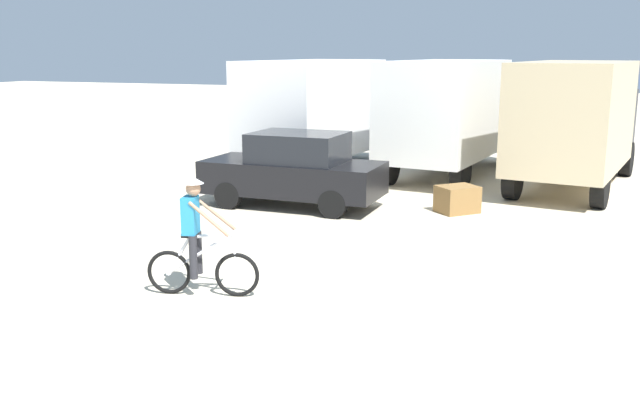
{
  "coord_description": "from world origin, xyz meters",
  "views": [
    {
      "loc": [
        3.88,
        -6.6,
        3.63
      ],
      "look_at": [
        -0.37,
        4.42,
        1.1
      ],
      "focal_mm": 39.31,
      "sensor_mm": 36.0,
      "label": 1
    }
  ],
  "objects_px": {
    "sedan_parked": "(294,170)",
    "supply_crate": "(457,199)",
    "box_truck_avon_van": "(322,110)",
    "cyclist_orange_shirt": "(198,241)",
    "box_truck_white_box": "(452,112)",
    "box_truck_tan_camper": "(577,118)"
  },
  "relations": [
    {
      "from": "box_truck_avon_van",
      "to": "cyclist_orange_shirt",
      "type": "relative_size",
      "value": 3.82
    },
    {
      "from": "cyclist_orange_shirt",
      "to": "box_truck_avon_van",
      "type": "bearing_deg",
      "value": 101.27
    },
    {
      "from": "box_truck_avon_van",
      "to": "box_truck_tan_camper",
      "type": "xyz_separation_m",
      "value": [
        7.16,
        0.13,
        0.0
      ]
    },
    {
      "from": "box_truck_avon_van",
      "to": "sedan_parked",
      "type": "distance_m",
      "value": 4.89
    },
    {
      "from": "sedan_parked",
      "to": "supply_crate",
      "type": "height_order",
      "value": "sedan_parked"
    },
    {
      "from": "cyclist_orange_shirt",
      "to": "sedan_parked",
      "type": "bearing_deg",
      "value": 99.87
    },
    {
      "from": "sedan_parked",
      "to": "box_truck_white_box",
      "type": "bearing_deg",
      "value": 65.29
    },
    {
      "from": "box_truck_white_box",
      "to": "sedan_parked",
      "type": "height_order",
      "value": "box_truck_white_box"
    },
    {
      "from": "box_truck_tan_camper",
      "to": "sedan_parked",
      "type": "xyz_separation_m",
      "value": [
        -6.07,
        -4.79,
        -0.99
      ]
    },
    {
      "from": "box_truck_avon_van",
      "to": "cyclist_orange_shirt",
      "type": "bearing_deg",
      "value": -78.73
    },
    {
      "from": "supply_crate",
      "to": "box_truck_tan_camper",
      "type": "bearing_deg",
      "value": 59.64
    },
    {
      "from": "sedan_parked",
      "to": "supply_crate",
      "type": "relative_size",
      "value": 4.86
    },
    {
      "from": "sedan_parked",
      "to": "cyclist_orange_shirt",
      "type": "distance_m",
      "value": 6.27
    },
    {
      "from": "box_truck_avon_van",
      "to": "box_truck_tan_camper",
      "type": "height_order",
      "value": "same"
    },
    {
      "from": "cyclist_orange_shirt",
      "to": "supply_crate",
      "type": "height_order",
      "value": "cyclist_orange_shirt"
    },
    {
      "from": "sedan_parked",
      "to": "cyclist_orange_shirt",
      "type": "xyz_separation_m",
      "value": [
        1.07,
        -6.17,
        -0.04
      ]
    },
    {
      "from": "box_truck_tan_camper",
      "to": "supply_crate",
      "type": "height_order",
      "value": "box_truck_tan_camper"
    },
    {
      "from": "box_truck_white_box",
      "to": "cyclist_orange_shirt",
      "type": "distance_m",
      "value": 11.96
    },
    {
      "from": "box_truck_white_box",
      "to": "box_truck_tan_camper",
      "type": "relative_size",
      "value": 0.99
    },
    {
      "from": "sedan_parked",
      "to": "cyclist_orange_shirt",
      "type": "height_order",
      "value": "cyclist_orange_shirt"
    },
    {
      "from": "box_truck_avon_van",
      "to": "sedan_parked",
      "type": "bearing_deg",
      "value": -76.9
    },
    {
      "from": "supply_crate",
      "to": "box_truck_avon_van",
      "type": "bearing_deg",
      "value": 140.87
    }
  ]
}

